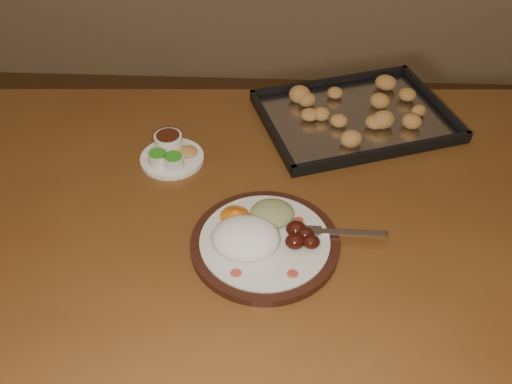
{
  "coord_description": "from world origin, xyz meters",
  "views": [
    {
      "loc": [
        0.24,
        -0.67,
        1.59
      ],
      "look_at": [
        0.2,
        0.24,
        0.77
      ],
      "focal_mm": 40.0,
      "sensor_mm": 36.0,
      "label": 1
    }
  ],
  "objects": [
    {
      "name": "condiment_saucer",
      "position": [
        -0.01,
        0.37,
        0.77
      ],
      "size": [
        0.15,
        0.15,
        0.05
      ],
      "rotation": [
        0.0,
        0.0,
        0.06
      ],
      "color": "white",
      "rests_on": "dining_table"
    },
    {
      "name": "dinner_plate",
      "position": [
        0.21,
        0.1,
        0.77
      ],
      "size": [
        0.39,
        0.3,
        0.07
      ],
      "rotation": [
        0.0,
        0.0,
        0.19
      ],
      "color": "black",
      "rests_on": "dining_table"
    },
    {
      "name": "baking_tray",
      "position": [
        0.44,
        0.55,
        0.77
      ],
      "size": [
        0.55,
        0.47,
        0.05
      ],
      "rotation": [
        0.0,
        0.0,
        0.34
      ],
      "color": "black",
      "rests_on": "dining_table"
    },
    {
      "name": "dining_table",
      "position": [
        0.2,
        0.24,
        0.65
      ],
      "size": [
        1.54,
        0.97,
        0.75
      ],
      "rotation": [
        0.0,
        0.0,
        0.04
      ],
      "color": "brown",
      "rests_on": "ground"
    }
  ]
}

